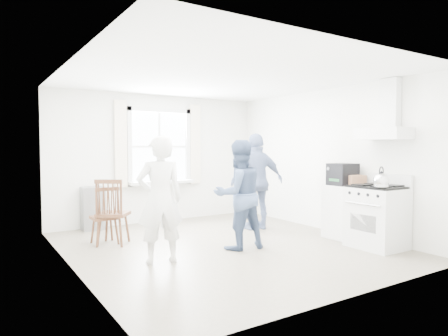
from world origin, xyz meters
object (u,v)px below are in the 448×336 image
Objects in this scene: low_cabinet at (344,212)px; windsor_chair_a at (106,209)px; gas_stove at (377,216)px; person_right at (257,181)px; windsor_chair_b at (110,205)px; person_left at (160,200)px; stereo_stack at (343,174)px; person_mid at (239,195)px.

windsor_chair_a is at bearing 154.27° from low_cabinet.
gas_stove is 1.21× the size of windsor_chair_a.
gas_stove is at bearing 119.42° from person_right.
person_left is (0.29, -1.25, 0.20)m from windsor_chair_b.
stereo_stack reaches higher than low_cabinet.
low_cabinet is 0.97× the size of windsor_chair_a.
windsor_chair_b is at bearing -32.40° from person_mid.
low_cabinet is 3.82m from windsor_chair_b.
windsor_chair_b is 0.64× the size of person_mid.
gas_stove is at bearing -34.82° from windsor_chair_a.
windsor_chair_a is 0.13m from windsor_chair_b.
windsor_chair_a is 0.52× the size of person_right.
person_left reaches higher than stereo_stack.
person_right is at bearing -6.08° from windsor_chair_a.
windsor_chair_b is 0.62× the size of person_left.
person_mid is (-1.82, 1.09, 0.34)m from gas_stove.
low_cabinet is at bearing -174.75° from person_left.
person_left is at bearing 34.57° from person_right.
person_right reaches higher than windsor_chair_a.
person_right is at bearing -133.00° from person_mid.
person_mid is (-1.89, 0.39, 0.37)m from low_cabinet.
person_right is (-0.70, 2.10, 0.41)m from gas_stove.
gas_stove is 1.24× the size of low_cabinet.
gas_stove is 2.25m from person_right.
stereo_stack is 0.45× the size of windsor_chair_a.
person_left is at bearing 6.78° from person_mid.
windsor_chair_b is (-3.47, 1.59, 0.19)m from low_cabinet.
windsor_chair_a is at bearing -64.88° from person_left.
person_right is (2.70, -0.20, 0.25)m from windsor_chair_b.
windsor_chair_a is at bearing -33.81° from person_mid.
person_right reaches higher than person_mid.
windsor_chair_b is at bearing -65.60° from person_left.
stereo_stack is at bearing 128.58° from person_right.
low_cabinet is 3.22m from person_left.
person_mid is at bearing 168.22° from stereo_stack.
gas_stove is at bearing 172.87° from person_left.
person_mid is (1.29, 0.04, -0.02)m from person_left.
stereo_stack is (0.03, 0.70, 0.60)m from gas_stove.
low_cabinet is (0.07, 0.70, -0.03)m from gas_stove.
person_mid reaches higher than low_cabinet.
stereo_stack reaches higher than windsor_chair_b.
person_mid is (1.62, -1.30, 0.26)m from windsor_chair_a.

